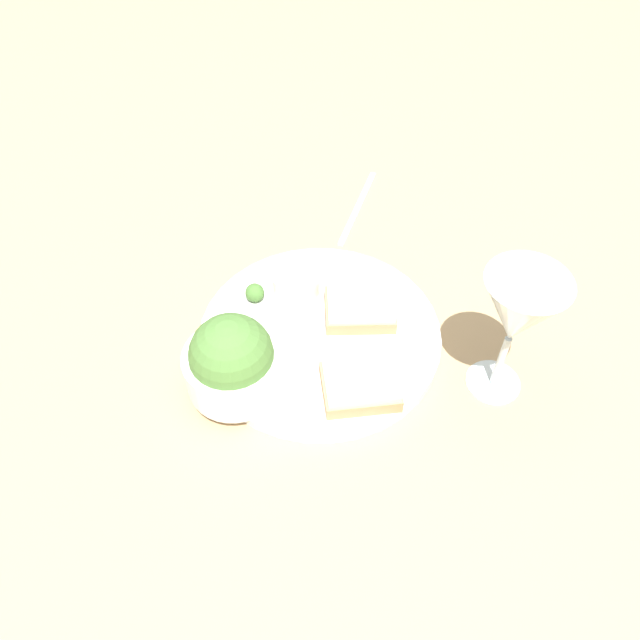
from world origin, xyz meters
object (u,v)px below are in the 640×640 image
cheese_toast_far (360,308)px  wine_glass (518,314)px  salad_bowl (234,363)px  sauce_ramekin (296,284)px  cheese_toast_near (360,385)px  fork (358,206)px

cheese_toast_far → wine_glass: size_ratio=0.63×
salad_bowl → sauce_ramekin: bearing=27.2°
salad_bowl → wine_glass: size_ratio=0.64×
cheese_toast_near → wine_glass: (0.13, -0.08, 0.09)m
salad_bowl → cheese_toast_far: salad_bowl is taller
cheese_toast_far → wine_glass: (0.06, -0.16, 0.09)m
cheese_toast_far → sauce_ramekin: bearing=118.6°
cheese_toast_near → sauce_ramekin: bearing=78.5°
cheese_toast_far → wine_glass: 0.20m
salad_bowl → cheese_toast_far: bearing=-2.0°
sauce_ramekin → wine_glass: wine_glass is taller
sauce_ramekin → fork: 0.21m
sauce_ramekin → cheese_toast_near: (-0.03, -0.16, -0.01)m
salad_bowl → wine_glass: bearing=-36.1°
cheese_toast_near → fork: cheese_toast_near is taller
cheese_toast_far → fork: (0.14, 0.17, -0.02)m
wine_glass → salad_bowl: bearing=143.9°
salad_bowl → fork: size_ratio=0.72×
sauce_ramekin → cheese_toast_far: 0.08m
salad_bowl → cheese_toast_near: salad_bowl is taller
wine_glass → fork: 0.36m
sauce_ramekin → cheese_toast_near: bearing=-101.5°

